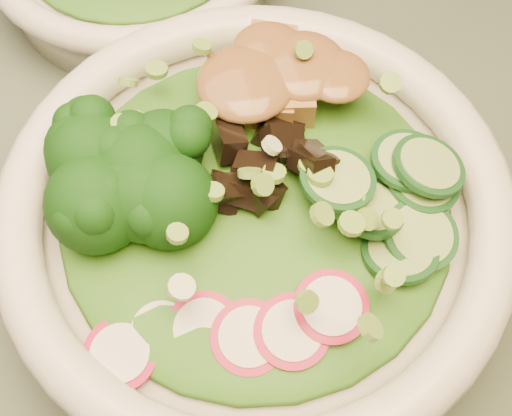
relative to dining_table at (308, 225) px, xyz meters
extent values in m
plane|color=brown|center=(0.00, 0.00, -0.64)|extent=(4.00, 4.00, 0.00)
cube|color=#4B594A|center=(0.00, 0.00, 0.10)|extent=(1.20, 0.80, 0.03)
cylinder|color=silver|center=(-0.06, -0.07, 0.14)|extent=(0.27, 0.27, 0.06)
torus|color=silver|center=(-0.06, -0.07, 0.18)|extent=(0.31, 0.31, 0.03)
ellipsoid|color=#265D13|center=(-0.06, -0.07, 0.18)|extent=(0.23, 0.23, 0.03)
ellipsoid|color=brown|center=(-0.04, 0.00, 0.21)|extent=(0.08, 0.06, 0.02)
camera|label=1|loc=(-0.09, -0.27, 0.55)|focal=50.00mm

